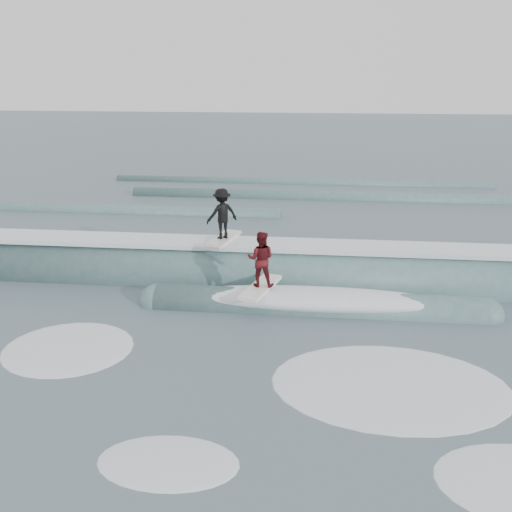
# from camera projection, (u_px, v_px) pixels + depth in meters

# --- Properties ---
(ground) EXTENTS (160.00, 160.00, 0.00)m
(ground) POSITION_uv_depth(u_px,v_px,m) (232.00, 371.00, 12.57)
(ground) COLOR #3E4E5B
(ground) RESTS_ON ground
(breaking_wave) EXTENTS (21.58, 3.94, 2.31)m
(breaking_wave) POSITION_uv_depth(u_px,v_px,m) (267.00, 282.00, 17.73)
(breaking_wave) COLOR #3C6564
(breaking_wave) RESTS_ON ground
(surfer_black) EXTENTS (1.16, 2.07, 1.66)m
(surfer_black) POSITION_uv_depth(u_px,v_px,m) (222.00, 216.00, 17.56)
(surfer_black) COLOR silver
(surfer_black) RESTS_ON ground
(surfer_red) EXTENTS (1.06, 2.07, 1.64)m
(surfer_red) POSITION_uv_depth(u_px,v_px,m) (261.00, 263.00, 15.55)
(surfer_red) COLOR white
(surfer_red) RESTS_ON ground
(whitewater) EXTENTS (15.25, 5.97, 0.10)m
(whitewater) POSITION_uv_depth(u_px,v_px,m) (244.00, 391.00, 11.78)
(whitewater) COLOR white
(whitewater) RESTS_ON ground
(far_swells) EXTENTS (35.94, 8.65, 0.80)m
(far_swells) POSITION_uv_depth(u_px,v_px,m) (243.00, 198.00, 29.46)
(far_swells) COLOR #3C6564
(far_swells) RESTS_ON ground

